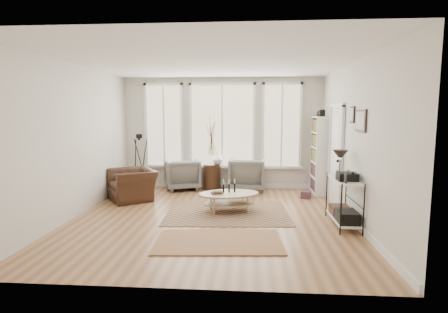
# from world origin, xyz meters

# --- Properties ---
(room) EXTENTS (5.50, 5.54, 2.90)m
(room) POSITION_xyz_m (0.02, 0.03, 1.43)
(room) COLOR #A7754C
(room) RESTS_ON ground
(bay_window) EXTENTS (4.14, 0.12, 2.24)m
(bay_window) POSITION_xyz_m (0.00, 2.71, 1.61)
(bay_window) COLOR #D1C38A
(bay_window) RESTS_ON ground
(door) EXTENTS (0.09, 1.06, 2.22)m
(door) POSITION_xyz_m (2.57, 1.15, 1.12)
(door) COLOR silver
(door) RESTS_ON ground
(bookcase) EXTENTS (0.31, 0.85, 2.06)m
(bookcase) POSITION_xyz_m (2.44, 2.23, 0.96)
(bookcase) COLOR white
(bookcase) RESTS_ON ground
(low_shelf) EXTENTS (0.38, 1.08, 1.30)m
(low_shelf) POSITION_xyz_m (2.38, -0.30, 0.51)
(low_shelf) COLOR white
(low_shelf) RESTS_ON ground
(wall_art) EXTENTS (0.04, 0.88, 0.44)m
(wall_art) POSITION_xyz_m (2.58, -0.27, 1.88)
(wall_art) COLOR black
(wall_art) RESTS_ON ground
(rug_main) EXTENTS (2.51, 1.94, 0.01)m
(rug_main) POSITION_xyz_m (0.29, 0.33, 0.01)
(rug_main) COLOR brown
(rug_main) RESTS_ON ground
(rug_runner) EXTENTS (2.01, 1.21, 0.01)m
(rug_runner) POSITION_xyz_m (0.25, -1.28, 0.01)
(rug_runner) COLOR brown
(rug_runner) RESTS_ON ground
(coffee_table) EXTENTS (1.37, 1.07, 0.56)m
(coffee_table) POSITION_xyz_m (0.31, 0.42, 0.30)
(coffee_table) COLOR tan
(coffee_table) RESTS_ON ground
(armchair_left) EXTENTS (1.09, 1.10, 0.79)m
(armchair_left) POSITION_xyz_m (-1.03, 2.45, 0.39)
(armchair_left) COLOR slate
(armchair_left) RESTS_ON ground
(armchair_right) EXTENTS (0.92, 0.95, 0.83)m
(armchair_right) POSITION_xyz_m (0.66, 2.45, 0.42)
(armchair_right) COLOR slate
(armchair_right) RESTS_ON ground
(side_table) EXTENTS (0.45, 0.45, 1.87)m
(side_table) POSITION_xyz_m (-0.24, 2.45, 0.90)
(side_table) COLOR #361F13
(side_table) RESTS_ON ground
(vase) EXTENTS (0.33, 0.33, 0.28)m
(vase) POSITION_xyz_m (-0.10, 2.45, 0.81)
(vase) COLOR silver
(vase) RESTS_ON side_table
(accent_chair) EXTENTS (1.41, 1.38, 0.69)m
(accent_chair) POSITION_xyz_m (-1.97, 1.27, 0.35)
(accent_chair) COLOR #361F13
(accent_chair) RESTS_ON ground
(tripod_camera) EXTENTS (0.51, 0.51, 1.46)m
(tripod_camera) POSITION_xyz_m (-2.04, 2.10, 0.67)
(tripod_camera) COLOR black
(tripod_camera) RESTS_ON ground
(book_stack_near) EXTENTS (0.28, 0.31, 0.17)m
(book_stack_near) POSITION_xyz_m (2.05, 1.69, 0.08)
(book_stack_near) COLOR maroon
(book_stack_near) RESTS_ON ground
(book_stack_far) EXTENTS (0.21, 0.25, 0.15)m
(book_stack_far) POSITION_xyz_m (2.05, 1.73, 0.08)
(book_stack_far) COLOR maroon
(book_stack_far) RESTS_ON ground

